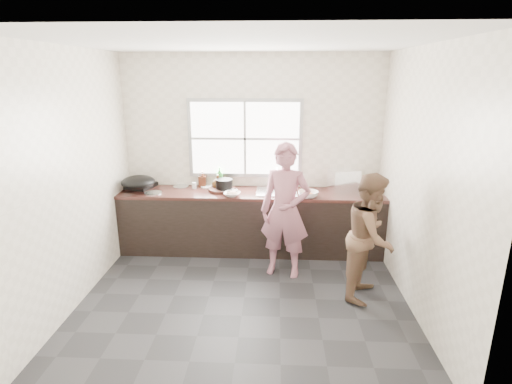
{
  "coord_description": "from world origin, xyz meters",
  "views": [
    {
      "loc": [
        0.33,
        -3.96,
        2.42
      ],
      "look_at": [
        0.1,
        0.65,
        1.05
      ],
      "focal_mm": 28.0,
      "sensor_mm": 36.0,
      "label": 1
    }
  ],
  "objects_px": {
    "bowl_held": "(281,194)",
    "pot_lid_left": "(153,193)",
    "woman": "(285,215)",
    "bottle_brown_short": "(218,182)",
    "bowl_crabs": "(308,195)",
    "person_side": "(371,236)",
    "bottle_brown_tall": "(202,179)",
    "wok": "(138,182)",
    "pot_lid_right": "(181,186)",
    "bottle_green": "(220,177)",
    "bowl_mince": "(232,194)",
    "black_pot": "(224,185)",
    "cutting_board": "(222,190)",
    "dish_rack": "(344,180)",
    "burner": "(140,185)",
    "plate_food": "(209,186)",
    "glass_jar": "(194,186)"
  },
  "relations": [
    {
      "from": "bowl_held",
      "to": "pot_lid_left",
      "type": "bearing_deg",
      "value": 177.56
    },
    {
      "from": "woman",
      "to": "bottle_brown_short",
      "type": "xyz_separation_m",
      "value": [
        -0.93,
        0.8,
        0.18
      ]
    },
    {
      "from": "bottle_brown_short",
      "to": "woman",
      "type": "bearing_deg",
      "value": -40.82
    },
    {
      "from": "pot_lid_left",
      "to": "bowl_crabs",
      "type": "bearing_deg",
      "value": -2.02
    },
    {
      "from": "person_side",
      "to": "bowl_crabs",
      "type": "xyz_separation_m",
      "value": [
        -0.62,
        0.94,
        0.18
      ]
    },
    {
      "from": "woman",
      "to": "bottle_brown_tall",
      "type": "height_order",
      "value": "woman"
    },
    {
      "from": "wok",
      "to": "pot_lid_right",
      "type": "distance_m",
      "value": 0.61
    },
    {
      "from": "bottle_green",
      "to": "bowl_crabs",
      "type": "bearing_deg",
      "value": -19.68
    },
    {
      "from": "bowl_mince",
      "to": "bowl_held",
      "type": "height_order",
      "value": "bowl_held"
    },
    {
      "from": "bowl_held",
      "to": "pot_lid_right",
      "type": "bearing_deg",
      "value": 163.65
    },
    {
      "from": "pot_lid_right",
      "to": "bowl_held",
      "type": "bearing_deg",
      "value": -16.35
    },
    {
      "from": "bowl_mince",
      "to": "black_pot",
      "type": "relative_size",
      "value": 0.94
    },
    {
      "from": "bowl_held",
      "to": "bottle_brown_short",
      "type": "bearing_deg",
      "value": 159.41
    },
    {
      "from": "bowl_crabs",
      "to": "cutting_board",
      "type": "bearing_deg",
      "value": 168.33
    },
    {
      "from": "pot_lid_left",
      "to": "person_side",
      "type": "bearing_deg",
      "value": -20.45
    },
    {
      "from": "black_pot",
      "to": "bottle_brown_short",
      "type": "height_order",
      "value": "bottle_brown_short"
    },
    {
      "from": "dish_rack",
      "to": "pot_lid_left",
      "type": "relative_size",
      "value": 1.6
    },
    {
      "from": "woman",
      "to": "black_pot",
      "type": "bearing_deg",
      "value": 152.37
    },
    {
      "from": "woman",
      "to": "black_pot",
      "type": "distance_m",
      "value": 1.11
    },
    {
      "from": "burner",
      "to": "wok",
      "type": "xyz_separation_m",
      "value": [
        0.07,
        -0.25,
        0.12
      ]
    },
    {
      "from": "bottle_brown_short",
      "to": "burner",
      "type": "xyz_separation_m",
      "value": [
        -1.12,
        0.03,
        -0.07
      ]
    },
    {
      "from": "bottle_brown_tall",
      "to": "burner",
      "type": "distance_m",
      "value": 0.89
    },
    {
      "from": "bowl_mince",
      "to": "woman",
      "type": "bearing_deg",
      "value": -34.2
    },
    {
      "from": "bottle_green",
      "to": "cutting_board",
      "type": "bearing_deg",
      "value": -73.76
    },
    {
      "from": "bowl_crabs",
      "to": "dish_rack",
      "type": "xyz_separation_m",
      "value": [
        0.52,
        0.38,
        0.11
      ]
    },
    {
      "from": "bowl_crabs",
      "to": "bowl_held",
      "type": "distance_m",
      "value": 0.36
    },
    {
      "from": "woman",
      "to": "bowl_held",
      "type": "height_order",
      "value": "woman"
    },
    {
      "from": "bottle_green",
      "to": "pot_lid_right",
      "type": "relative_size",
      "value": 1.3
    },
    {
      "from": "dish_rack",
      "to": "pot_lid_left",
      "type": "xyz_separation_m",
      "value": [
        -2.61,
        -0.3,
        -0.14
      ]
    },
    {
      "from": "bottle_brown_short",
      "to": "dish_rack",
      "type": "distance_m",
      "value": 1.76
    },
    {
      "from": "pot_lid_left",
      "to": "bottle_brown_short",
      "type": "bearing_deg",
      "value": 16.82
    },
    {
      "from": "bottle_brown_short",
      "to": "bowl_mince",
      "type": "bearing_deg",
      "value": -54.64
    },
    {
      "from": "plate_food",
      "to": "woman",
      "type": "bearing_deg",
      "value": -40.26
    },
    {
      "from": "bowl_mince",
      "to": "plate_food",
      "type": "height_order",
      "value": "bowl_mince"
    },
    {
      "from": "person_side",
      "to": "glass_jar",
      "type": "relative_size",
      "value": 16.34
    },
    {
      "from": "bottle_brown_tall",
      "to": "glass_jar",
      "type": "height_order",
      "value": "bottle_brown_tall"
    },
    {
      "from": "bowl_held",
      "to": "bottle_brown_tall",
      "type": "distance_m",
      "value": 1.2
    },
    {
      "from": "bottle_green",
      "to": "bottle_brown_tall",
      "type": "xyz_separation_m",
      "value": [
        -0.25,
        0.0,
        -0.04
      ]
    },
    {
      "from": "person_side",
      "to": "cutting_board",
      "type": "relative_size",
      "value": 3.82
    },
    {
      "from": "bottle_brown_tall",
      "to": "bottle_brown_short",
      "type": "xyz_separation_m",
      "value": [
        0.24,
        -0.11,
        -0.01
      ]
    },
    {
      "from": "bottle_brown_short",
      "to": "wok",
      "type": "xyz_separation_m",
      "value": [
        -1.06,
        -0.22,
        0.05
      ]
    },
    {
      "from": "cutting_board",
      "to": "pot_lid_right",
      "type": "distance_m",
      "value": 0.64
    },
    {
      "from": "wok",
      "to": "glass_jar",
      "type": "bearing_deg",
      "value": 17.71
    },
    {
      "from": "dish_rack",
      "to": "pot_lid_left",
      "type": "bearing_deg",
      "value": 170.75
    },
    {
      "from": "black_pot",
      "to": "burner",
      "type": "bearing_deg",
      "value": 174.53
    },
    {
      "from": "person_side",
      "to": "pot_lid_right",
      "type": "distance_m",
      "value": 2.77
    },
    {
      "from": "cutting_board",
      "to": "bottle_brown_tall",
      "type": "height_order",
      "value": "bottle_brown_tall"
    },
    {
      "from": "pot_lid_right",
      "to": "bowl_mince",
      "type": "bearing_deg",
      "value": -28.15
    },
    {
      "from": "bowl_crabs",
      "to": "glass_jar",
      "type": "relative_size",
      "value": 2.46
    },
    {
      "from": "bowl_mince",
      "to": "glass_jar",
      "type": "xyz_separation_m",
      "value": [
        -0.57,
        0.34,
        0.02
      ]
    }
  ]
}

